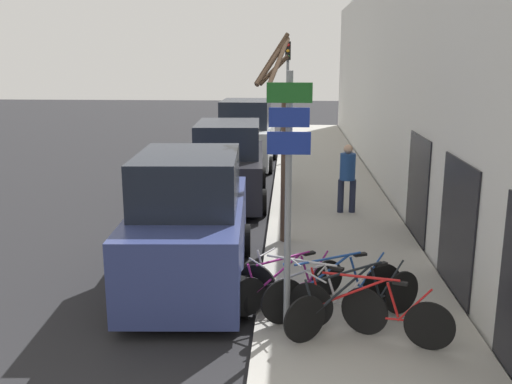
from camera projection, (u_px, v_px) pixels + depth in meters
The scene contains 15 objects.
ground_plane at pixel (233, 211), 15.11m from camera, with size 80.00×80.00×0.00m, color black.
sidewalk_curb at pixel (325, 186), 17.67m from camera, with size 3.20×32.00×0.15m.
building_facade at pixel (388, 83), 16.77m from camera, with size 0.23×32.00×6.50m.
signpost at pixel (288, 187), 7.69m from camera, with size 0.59×0.11×3.65m.
bicycle_0 at pixel (368, 311), 7.87m from camera, with size 2.20×0.85×0.93m.
bicycle_1 at pixel (356, 301), 8.19m from camera, with size 2.07×1.40×0.93m.
bicycle_2 at pixel (308, 294), 8.43m from camera, with size 2.17×1.18×0.94m.
bicycle_3 at pixel (335, 289), 8.58m from camera, with size 2.18×1.03×0.96m.
bicycle_4 at pixel (289, 284), 8.92m from camera, with size 1.76×1.18×0.84m.
parked_car_0 at pixel (190, 225), 10.02m from camera, with size 2.27×4.65×2.39m.
parked_car_1 at pixel (229, 166), 15.91m from camera, with size 2.28×4.85×2.25m.
parked_car_2 at pixel (246, 137), 21.12m from camera, with size 2.17×4.55×2.46m.
pedestrian_near at pixel (347, 173), 14.20m from camera, with size 0.45×0.38×1.73m.
street_tree at pixel (284, 146), 11.65m from camera, with size 0.76×1.24×4.29m.
traffic_light at pixel (288, 84), 20.51m from camera, with size 0.20×0.30×4.50m.
Camera 1 is at (1.48, -3.33, 3.96)m, focal length 40.00 mm.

